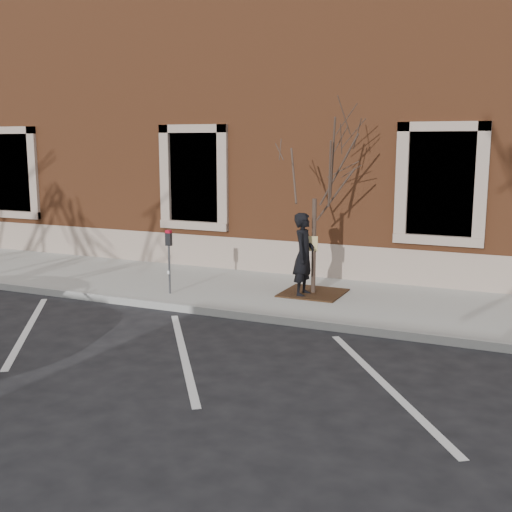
% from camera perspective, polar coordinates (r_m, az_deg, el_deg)
% --- Properties ---
extents(ground, '(120.00, 120.00, 0.00)m').
position_cam_1_polar(ground, '(12.15, -1.17, -5.57)').
color(ground, '#28282B').
rests_on(ground, ground).
extents(sidewalk_near, '(40.00, 3.50, 0.15)m').
position_cam_1_polar(sidewalk_near, '(13.68, 1.98, -3.45)').
color(sidewalk_near, '#9B9A91').
rests_on(sidewalk_near, ground).
extents(curb_near, '(40.00, 0.12, 0.15)m').
position_cam_1_polar(curb_near, '(12.09, -1.27, -5.29)').
color(curb_near, '#9E9E99').
rests_on(curb_near, ground).
extents(parking_stripes, '(28.00, 4.40, 0.01)m').
position_cam_1_polar(parking_stripes, '(10.29, -6.49, -8.56)').
color(parking_stripes, silver).
rests_on(parking_stripes, ground).
extents(building_civic, '(40.00, 8.62, 8.00)m').
position_cam_1_polar(building_civic, '(18.99, 9.09, 12.17)').
color(building_civic, brown).
rests_on(building_civic, ground).
extents(man, '(0.43, 0.64, 1.72)m').
position_cam_1_polar(man, '(13.13, 4.27, 0.12)').
color(man, black).
rests_on(man, sidewalk_near).
extents(parking_meter, '(0.12, 0.09, 1.34)m').
position_cam_1_polar(parking_meter, '(13.40, -7.75, 0.56)').
color(parking_meter, '#595B60').
rests_on(parking_meter, sidewalk_near).
extents(tree_grate, '(1.24, 1.24, 0.03)m').
position_cam_1_polar(tree_grate, '(13.49, 5.09, -3.29)').
color(tree_grate, '#372511').
rests_on(tree_grate, sidewalk_near).
extents(sapling, '(2.17, 2.17, 3.62)m').
position_cam_1_polar(sapling, '(13.13, 5.27, 7.44)').
color(sapling, '#443329').
rests_on(sapling, sidewalk_near).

